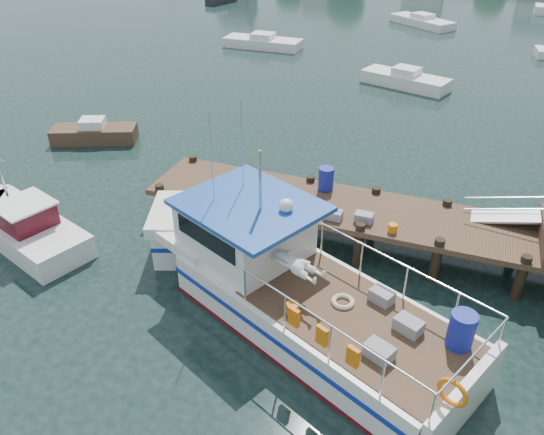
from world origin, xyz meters
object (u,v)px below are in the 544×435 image
(work_boat, at_px, (20,224))
(dock, at_px, (515,213))
(moored_d, at_px, (422,21))
(moored_rowboat, at_px, (94,133))
(moored_e, at_px, (221,0))
(moored_b, at_px, (405,79))
(lobster_boat, at_px, (281,279))
(moored_a, at_px, (263,42))

(work_boat, bearing_deg, dock, 33.10)
(moored_d, bearing_deg, dock, -102.54)
(dock, relative_size, moored_rowboat, 3.85)
(moored_d, height_order, moored_e, moored_d)
(dock, bearing_deg, work_boat, -166.03)
(moored_d, bearing_deg, moored_rowboat, -133.49)
(dock, distance_m, moored_rowboat, 19.66)
(dock, height_order, moored_e, dock)
(dock, relative_size, moored_b, 2.84)
(lobster_boat, xyz_separation_m, work_boat, (-10.06, 0.25, -0.50))
(moored_a, bearing_deg, moored_b, -6.13)
(dock, xyz_separation_m, moored_a, (-18.09, 24.34, -1.82))
(lobster_boat, distance_m, moored_e, 50.55)
(moored_d, bearing_deg, work_boat, -125.98)
(moored_b, bearing_deg, moored_d, 76.82)
(moored_rowboat, height_order, moored_a, moored_rowboat)
(dock, distance_m, moored_b, 19.47)
(dock, relative_size, moored_d, 2.60)
(moored_b, relative_size, moored_e, 1.43)
(lobster_boat, bearing_deg, moored_a, 137.19)
(dock, bearing_deg, lobster_boat, -145.26)
(moored_a, bearing_deg, moored_d, 69.26)
(work_boat, distance_m, moored_b, 24.73)
(work_boat, height_order, moored_rowboat, work_boat)
(lobster_boat, bearing_deg, dock, 59.35)
(moored_b, xyz_separation_m, moored_e, (-23.54, 22.11, -0.06))
(lobster_boat, height_order, moored_rowboat, lobster_boat)
(moored_a, height_order, moored_e, moored_a)
(lobster_boat, xyz_separation_m, moored_e, (-23.31, 44.85, -0.67))
(lobster_boat, height_order, moored_b, lobster_boat)
(work_boat, distance_m, moored_e, 46.53)
(moored_d, relative_size, moored_e, 1.56)
(lobster_boat, distance_m, moored_a, 31.02)
(moored_d, bearing_deg, moored_b, -109.60)
(moored_rowboat, distance_m, moored_d, 34.99)
(dock, bearing_deg, moored_rowboat, 167.90)
(moored_b, height_order, moored_e, moored_b)
(dock, xyz_separation_m, moored_e, (-29.49, 40.56, -1.84))
(lobster_boat, xyz_separation_m, moored_d, (-1.08, 41.30, -0.66))
(moored_a, height_order, moored_b, moored_b)
(moored_e, bearing_deg, dock, -48.29)
(dock, bearing_deg, moored_e, 126.02)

